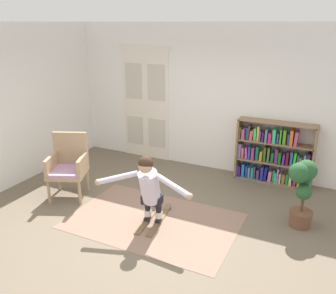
% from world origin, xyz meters
% --- Properties ---
extents(ground_plane, '(7.20, 7.20, 0.00)m').
position_xyz_m(ground_plane, '(0.00, 0.00, 0.00)').
color(ground_plane, '#6B5E4C').
extents(back_wall, '(6.00, 0.10, 2.90)m').
position_xyz_m(back_wall, '(0.00, 2.60, 1.45)').
color(back_wall, white).
rests_on(back_wall, ground).
extents(side_wall_left, '(0.10, 6.00, 2.90)m').
position_xyz_m(side_wall_left, '(-3.00, 0.40, 1.45)').
color(side_wall_left, white).
rests_on(side_wall_left, ground).
extents(double_door, '(1.22, 0.05, 2.45)m').
position_xyz_m(double_door, '(-1.47, 2.54, 1.23)').
color(double_door, silver).
rests_on(double_door, ground).
extents(rug, '(2.54, 1.66, 0.01)m').
position_xyz_m(rug, '(-0.02, 0.14, 0.00)').
color(rug, '#8D6B59').
rests_on(rug, ground).
extents(bookshelf, '(1.42, 0.30, 1.18)m').
position_xyz_m(bookshelf, '(1.32, 2.39, 0.53)').
color(bookshelf, '#896B4B').
rests_on(bookshelf, ground).
extents(wicker_chair, '(0.79, 0.79, 1.10)m').
position_xyz_m(wicker_chair, '(-1.74, 0.28, 0.58)').
color(wicker_chair, tan).
rests_on(wicker_chair, ground).
extents(potted_plant, '(0.41, 0.43, 1.03)m').
position_xyz_m(potted_plant, '(1.99, 0.99, 0.62)').
color(potted_plant, brown).
rests_on(potted_plant, ground).
extents(skis_pair, '(0.38, 0.94, 0.07)m').
position_xyz_m(skis_pair, '(-0.02, 0.17, 0.02)').
color(skis_pair, brown).
rests_on(skis_pair, rug).
extents(person_skier, '(1.44, 0.66, 1.08)m').
position_xyz_m(person_skier, '(0.00, -0.01, 0.67)').
color(person_skier, white).
rests_on(person_skier, skis_pair).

